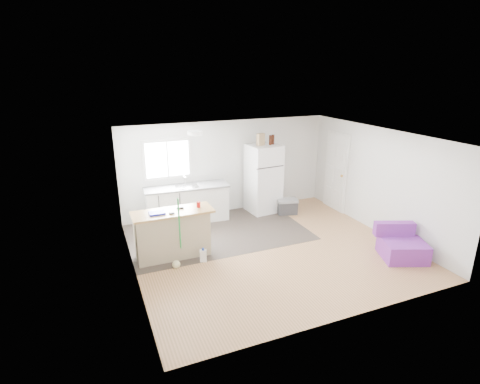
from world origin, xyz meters
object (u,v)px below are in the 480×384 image
(red_cup, at_px, (199,205))
(cardboard_box, at_px, (261,140))
(purple_seat, at_px, (401,246))
(bottle_right, at_px, (273,140))
(mop, at_px, (177,256))
(bottle_left, at_px, (270,140))
(cleaner_jug, at_px, (203,256))
(peninsula, at_px, (173,234))
(blue_tray, at_px, (157,213))
(kitchen_cabinets, at_px, (187,203))
(refrigerator, at_px, (263,179))
(cooler, at_px, (287,206))

(red_cup, distance_m, cardboard_box, 2.80)
(purple_seat, relative_size, bottle_right, 4.14)
(mop, height_order, bottle_left, bottle_left)
(cleaner_jug, height_order, cardboard_box, cardboard_box)
(bottle_left, bearing_deg, peninsula, -152.03)
(blue_tray, bearing_deg, kitchen_cabinets, 59.01)
(kitchen_cabinets, xyz_separation_m, cleaner_jug, (-0.26, -2.14, -0.34))
(kitchen_cabinets, bearing_deg, mop, -106.16)
(kitchen_cabinets, xyz_separation_m, red_cup, (-0.19, -1.68, 0.57))
(peninsula, relative_size, purple_seat, 1.53)
(mop, bearing_deg, purple_seat, -3.71)
(kitchen_cabinets, xyz_separation_m, cardboard_box, (1.94, -0.09, 1.47))
(cardboard_box, bearing_deg, bottle_right, 0.66)
(mop, distance_m, bottle_left, 3.97)
(blue_tray, bearing_deg, cardboard_box, 28.65)
(refrigerator, height_order, bottle_right, bottle_right)
(kitchen_cabinets, bearing_deg, cooler, -7.43)
(mop, bearing_deg, cooler, 40.05)
(cooler, distance_m, bottle_left, 1.78)
(cooler, distance_m, red_cup, 3.08)
(purple_seat, relative_size, mop, 0.73)
(mop, bearing_deg, peninsula, 99.98)
(purple_seat, xyz_separation_m, cleaner_jug, (-3.74, 1.35, -0.12))
(kitchen_cabinets, relative_size, purple_seat, 2.01)
(cooler, distance_m, mop, 3.70)
(cleaner_jug, distance_m, cardboard_box, 3.51)
(cleaner_jug, xyz_separation_m, mop, (-0.52, -0.00, 0.10))
(red_cup, distance_m, bottle_left, 2.98)
(blue_tray, xyz_separation_m, bottle_right, (3.32, 1.63, 0.92))
(purple_seat, distance_m, cleaner_jug, 3.98)
(kitchen_cabinets, bearing_deg, red_cup, -92.52)
(cooler, height_order, cardboard_box, cardboard_box)
(cooler, distance_m, purple_seat, 3.13)
(peninsula, xyz_separation_m, cooler, (3.29, 1.18, -0.29))
(peninsula, bearing_deg, kitchen_cabinets, 66.00)
(refrigerator, xyz_separation_m, mop, (-2.83, -2.07, -0.66))
(red_cup, height_order, blue_tray, red_cup)
(peninsula, height_order, bottle_right, bottle_right)
(cooler, bearing_deg, bottle_right, 136.00)
(purple_seat, bearing_deg, red_cup, 175.76)
(mop, xyz_separation_m, red_cup, (0.59, 0.46, 0.80))
(kitchen_cabinets, xyz_separation_m, refrigerator, (2.05, -0.07, 0.43))
(refrigerator, xyz_separation_m, cleaner_jug, (-2.31, -2.07, -0.77))
(red_cup, bearing_deg, kitchen_cabinets, 83.65)
(cooler, xyz_separation_m, red_cup, (-2.73, -1.17, 0.83))
(peninsula, relative_size, red_cup, 13.21)
(cooler, relative_size, bottle_left, 2.39)
(refrigerator, xyz_separation_m, bottle_left, (0.15, -0.05, 1.02))
(bottle_right, bearing_deg, cardboard_box, -179.34)
(refrigerator, distance_m, cooler, 0.95)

